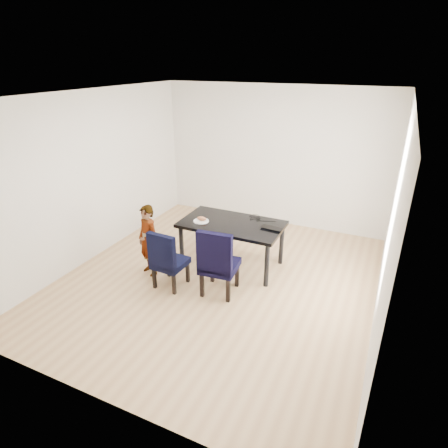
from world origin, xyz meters
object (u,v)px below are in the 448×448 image
at_px(plate, 201,221).
at_px(laptop, 273,227).
at_px(chair_right, 220,260).
at_px(dining_table, 232,244).
at_px(child, 148,241).
at_px(chair_left, 170,258).

height_order(plate, laptop, laptop).
distance_m(chair_right, plate, 0.91).
xyz_separation_m(dining_table, plate, (-0.47, -0.16, 0.38)).
relative_size(dining_table, child, 1.41).
height_order(dining_table, plate, plate).
xyz_separation_m(child, laptop, (1.70, 0.86, 0.20)).
bearing_deg(plate, dining_table, 18.39).
bearing_deg(chair_right, plate, 129.49).
relative_size(chair_right, plate, 4.21).
distance_m(chair_left, child, 0.52).
bearing_deg(laptop, chair_right, 65.42).
relative_size(chair_left, chair_right, 0.88).
bearing_deg(plate, chair_right, -45.10).
relative_size(dining_table, chair_right, 1.55).
relative_size(chair_right, child, 0.91).
distance_m(child, plate, 0.88).
bearing_deg(child, chair_left, 2.87).
relative_size(child, laptop, 3.35).
distance_m(plate, laptop, 1.13).
height_order(child, laptop, child).
height_order(dining_table, child, child).
xyz_separation_m(chair_right, plate, (-0.62, 0.62, 0.24)).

